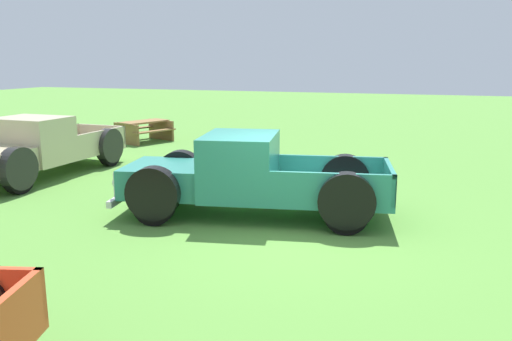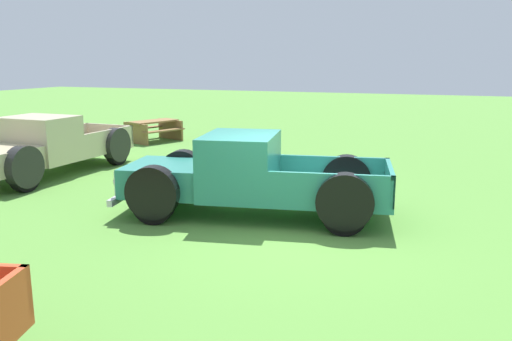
{
  "view_description": "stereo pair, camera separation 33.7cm",
  "coord_description": "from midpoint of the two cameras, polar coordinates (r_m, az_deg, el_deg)",
  "views": [
    {
      "loc": [
        -8.78,
        -2.37,
        2.99
      ],
      "look_at": [
        0.56,
        0.83,
        0.9
      ],
      "focal_mm": 36.67,
      "sensor_mm": 36.0,
      "label": 1
    },
    {
      "loc": [
        -8.66,
        -2.69,
        2.99
      ],
      "look_at": [
        0.56,
        0.83,
        0.9
      ],
      "focal_mm": 36.67,
      "sensor_mm": 36.0,
      "label": 2
    }
  ],
  "objects": [
    {
      "name": "pickup_truck_behind_left",
      "position": [
        14.59,
        -23.87,
        2.09
      ],
      "size": [
        5.19,
        2.11,
        1.57
      ],
      "color": "#C6B793",
      "rests_on": "ground_plane"
    },
    {
      "name": "pickup_truck_foreground",
      "position": [
        10.19,
        -3.05,
        -0.7
      ],
      "size": [
        2.83,
        5.47,
        1.6
      ],
      "color": "#2D8475",
      "rests_on": "ground_plane"
    },
    {
      "name": "picnic_table",
      "position": [
        19.96,
        -12.58,
        4.48
      ],
      "size": [
        2.22,
        2.04,
        0.78
      ],
      "color": "olive",
      "rests_on": "ground_plane"
    },
    {
      "name": "ground_plane",
      "position": [
        9.56,
        2.63,
        -6.29
      ],
      "size": [
        80.0,
        80.0,
        0.0
      ],
      "primitive_type": "plane",
      "color": "#548C38"
    }
  ]
}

